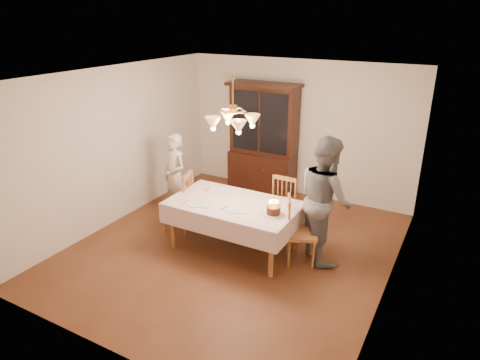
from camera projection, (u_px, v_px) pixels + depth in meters
The scene contains 14 objects.
ground at pixel (234, 248), 6.57m from camera, with size 5.00×5.00×0.00m, color #532A17.
room_shell at pixel (233, 149), 5.99m from camera, with size 5.00×5.00×5.00m.
dining_table at pixel (233, 207), 6.32m from camera, with size 1.90×1.10×0.76m.
china_hutch at pixel (263, 141), 8.30m from camera, with size 1.38×0.54×2.16m.
chair_far_side at pixel (288, 205), 6.96m from camera, with size 0.45×0.43×1.00m.
chair_left_end at pixel (179, 204), 6.99m from camera, with size 0.51×0.53×1.00m.
chair_right_end at pixel (300, 234), 6.06m from camera, with size 0.56×0.57×1.00m.
elderly_woman at pixel (175, 176), 7.37m from camera, with size 0.54×0.36×1.49m, color beige.
adult_in_grey at pixel (325, 199), 6.04m from camera, with size 0.89×0.69×1.83m, color slate.
birthday_cake at pixel (273, 211), 5.91m from camera, with size 0.30×0.30×0.20m.
place_setting_near_left at pixel (196, 204), 6.23m from camera, with size 0.41×0.27×0.02m.
place_setting_near_right at pixel (235, 210), 6.04m from camera, with size 0.39×0.24×0.02m.
place_setting_far_left at pixel (217, 191), 6.68m from camera, with size 0.38×0.23×0.02m.
chandelier at pixel (233, 122), 5.85m from camera, with size 0.62×0.62×0.73m.
Camera 1 is at (2.85, -4.98, 3.37)m, focal length 32.00 mm.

